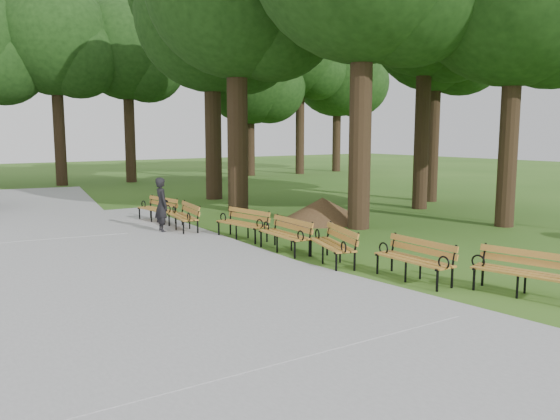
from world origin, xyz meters
TOP-DOWN VIEW (x-y plane):
  - ground at (0.00, 0.00)m, footprint 100.00×100.00m
  - path at (-4.00, 3.00)m, footprint 12.00×38.00m
  - person at (-1.22, 5.23)m, footprint 0.47×0.66m
  - dirt_mound at (4.19, 4.08)m, footprint 2.72×2.72m
  - bench_0 at (1.69, -4.97)m, footprint 1.09×2.00m
  - bench_1 at (0.84, -3.06)m, footprint 0.65×1.90m
  - bench_2 at (0.44, -0.90)m, footprint 1.19×2.00m
  - bench_3 at (0.27, 0.79)m, footprint 0.72×1.93m
  - bench_4 at (0.25, 2.88)m, footprint 0.94×1.98m
  - bench_5 at (-0.58, 5.13)m, footprint 0.92×1.97m
  - bench_6 at (-0.61, 7.15)m, footprint 0.90×1.97m
  - lawn_tree_1 at (9.52, 4.42)m, footprint 5.38×5.38m
  - lawn_tree_4 at (4.23, 12.11)m, footprint 6.83×6.83m
  - lawn_tree_5 at (11.78, 5.76)m, footprint 5.64×5.64m
  - tree_backdrop at (6.08, 23.15)m, footprint 36.72×9.12m

SIDE VIEW (x-z plane):
  - ground at x=0.00m, z-range 0.00..0.00m
  - path at x=-4.00m, z-range 0.00..0.06m
  - dirt_mound at x=4.19m, z-range 0.00..0.83m
  - bench_0 at x=1.69m, z-range 0.00..0.88m
  - bench_1 at x=0.84m, z-range 0.00..0.88m
  - bench_2 at x=0.44m, z-range 0.00..0.88m
  - bench_3 at x=0.27m, z-range 0.00..0.88m
  - bench_4 at x=0.25m, z-range 0.00..0.88m
  - bench_5 at x=-0.58m, z-range 0.00..0.88m
  - bench_6 at x=-0.61m, z-range 0.00..0.88m
  - person at x=-1.22m, z-range 0.00..1.70m
  - lawn_tree_5 at x=11.78m, z-range 2.36..12.83m
  - lawn_tree_1 at x=9.52m, z-range 2.54..13.16m
  - lawn_tree_4 at x=4.23m, z-range 2.37..14.05m
  - tree_backdrop at x=6.08m, z-range 0.00..16.50m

